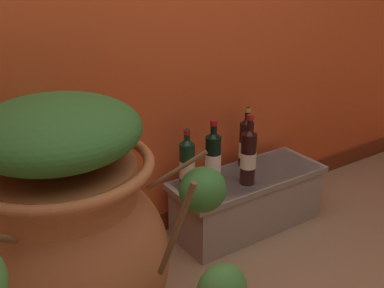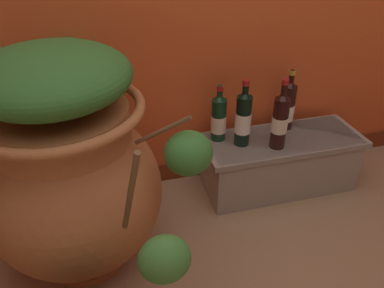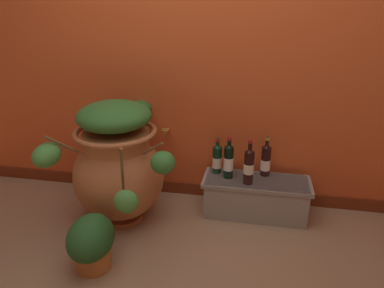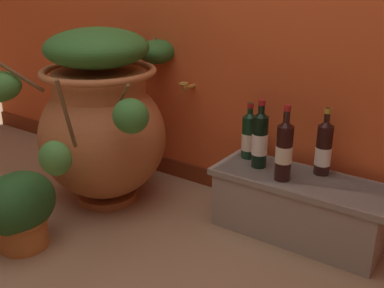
% 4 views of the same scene
% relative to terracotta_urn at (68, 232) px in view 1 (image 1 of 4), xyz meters
% --- Properties ---
extents(terracotta_urn, '(0.92, 1.18, 0.94)m').
position_rel_terracotta_urn_xyz_m(terracotta_urn, '(0.00, 0.00, 0.00)').
color(terracotta_urn, '#B26638').
rests_on(terracotta_urn, ground_plane).
extents(stone_ledge, '(0.82, 0.32, 0.30)m').
position_rel_terracotta_urn_xyz_m(stone_ledge, '(1.02, 0.25, -0.31)').
color(stone_ledge, '#9E9384').
rests_on(stone_ledge, ground_plane).
extents(wine_bottle_left, '(0.08, 0.08, 0.35)m').
position_rel_terracotta_urn_xyz_m(wine_bottle_left, '(0.95, 0.19, -0.02)').
color(wine_bottle_left, black).
rests_on(wine_bottle_left, stone_ledge).
extents(wine_bottle_middle, '(0.08, 0.08, 0.29)m').
position_rel_terracotta_urn_xyz_m(wine_bottle_middle, '(0.70, 0.34, -0.05)').
color(wine_bottle_middle, black).
rests_on(wine_bottle_middle, stone_ledge).
extents(wine_bottle_right, '(0.08, 0.08, 0.33)m').
position_rel_terracotta_urn_xyz_m(wine_bottle_right, '(0.79, 0.26, -0.03)').
color(wine_bottle_right, black).
rests_on(wine_bottle_right, stone_ledge).
extents(wine_bottle_back, '(0.07, 0.07, 0.32)m').
position_rel_terracotta_urn_xyz_m(wine_bottle_back, '(1.08, 0.36, -0.04)').
color(wine_bottle_back, black).
rests_on(wine_bottle_back, stone_ledge).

